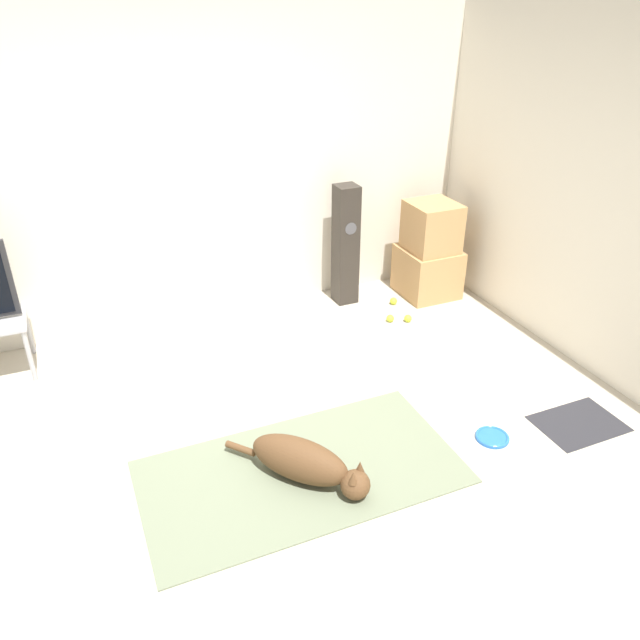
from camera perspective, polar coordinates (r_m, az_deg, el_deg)
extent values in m
plane|color=#BCB29E|center=(4.02, -4.44, -12.52)|extent=(12.00, 12.00, 0.00)
cube|color=silver|center=(5.25, -12.82, 12.92)|extent=(8.00, 0.06, 2.55)
cube|color=silver|center=(4.75, 26.38, 8.99)|extent=(0.06, 8.00, 2.55)
cube|color=slate|center=(3.91, -1.71, -13.71)|extent=(1.92, 1.02, 0.01)
ellipsoid|color=brown|center=(3.78, -1.90, -12.63)|extent=(0.58, 0.63, 0.27)
sphere|color=brown|center=(3.69, 3.25, -14.80)|extent=(0.18, 0.18, 0.18)
cone|color=brown|center=(3.66, 3.67, -13.26)|extent=(0.06, 0.06, 0.08)
cone|color=brown|center=(3.59, 3.04, -14.18)|extent=(0.06, 0.06, 0.08)
cylinder|color=brown|center=(4.00, -7.27, -11.57)|extent=(0.17, 0.18, 0.04)
cylinder|color=blue|center=(4.30, 15.47, -10.32)|extent=(0.22, 0.22, 0.02)
torus|color=blue|center=(4.29, 15.48, -10.24)|extent=(0.22, 0.22, 0.02)
cube|color=tan|center=(5.97, 9.79, 4.40)|extent=(0.49, 0.51, 0.45)
cube|color=tan|center=(5.79, 10.20, 8.38)|extent=(0.42, 0.43, 0.44)
cube|color=#2D2823|center=(5.62, 2.36, 6.83)|extent=(0.19, 0.19, 1.10)
cylinder|color=#4C4C51|center=(5.47, 2.85, 8.34)|extent=(0.11, 0.00, 0.11)
cylinder|color=#A8A8AD|center=(5.06, -25.03, -2.98)|extent=(0.04, 0.04, 0.42)
cylinder|color=#A8A8AD|center=(5.44, -25.11, -0.81)|extent=(0.04, 0.04, 0.42)
sphere|color=#C6E033|center=(5.51, 8.04, 0.15)|extent=(0.07, 0.07, 0.07)
sphere|color=#C6E033|center=(5.79, 6.74, 1.73)|extent=(0.07, 0.07, 0.07)
sphere|color=#C6E033|center=(5.49, 6.44, 0.15)|extent=(0.07, 0.07, 0.07)
cube|color=#28282D|center=(4.62, 22.57, -8.72)|extent=(0.58, 0.41, 0.01)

